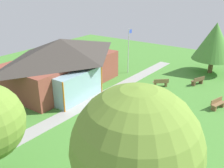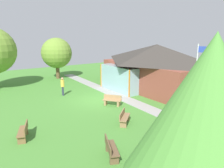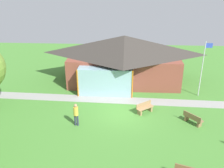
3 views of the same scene
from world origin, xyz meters
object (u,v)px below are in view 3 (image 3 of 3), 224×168
Objects in this scene: pavilion at (123,58)px; flagpole at (203,67)px; bench_mid_right at (193,119)px; bench_rear_near_path at (145,108)px; visitor_strolling_lawn at (76,113)px.

flagpole is at bearing -24.97° from pavilion.
bench_rear_near_path is at bearing -153.68° from bench_mid_right.
visitor_strolling_lawn is at bearing -151.16° from flagpole.
flagpole reaches higher than visitor_strolling_lawn.
visitor_strolling_lawn is (-8.46, -0.75, 0.62)m from bench_mid_right.
pavilion is 9.85m from bench_mid_right.
visitor_strolling_lawn is (-5.04, -2.18, 0.62)m from bench_rear_near_path.
bench_mid_right and bench_rear_near_path have the same top height.
pavilion is 7.66m from flagpole.
bench_rear_near_path is at bearing -150.13° from visitor_strolling_lawn.
flagpole is 2.88× the size of visitor_strolling_lawn.
pavilion reaches higher than visitor_strolling_lawn.
bench_rear_near_path is (1.85, -6.63, -2.03)m from pavilion.
pavilion is at bearing 155.03° from flagpole.
bench_mid_right is at bearing -168.49° from visitor_strolling_lawn.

